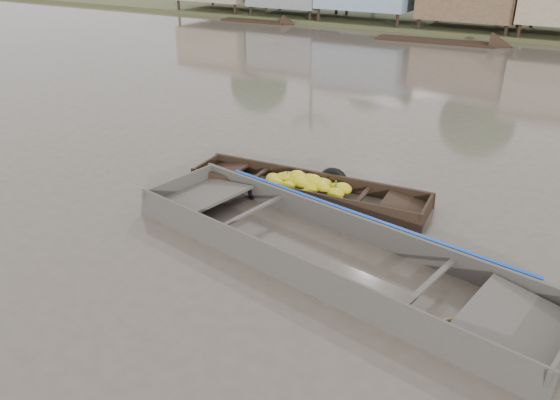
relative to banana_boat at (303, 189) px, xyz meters
The scene contains 3 objects.
ground 2.98m from the banana_boat, 68.75° to the right, with size 120.00×120.00×0.00m, color #4E473C.
banana_boat is the anchor object (origin of this frame).
viewer_boat 2.88m from the banana_boat, 51.49° to the right, with size 8.74×3.59×0.68m.
Camera 1 is at (4.38, -7.41, 5.46)m, focal length 35.00 mm.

